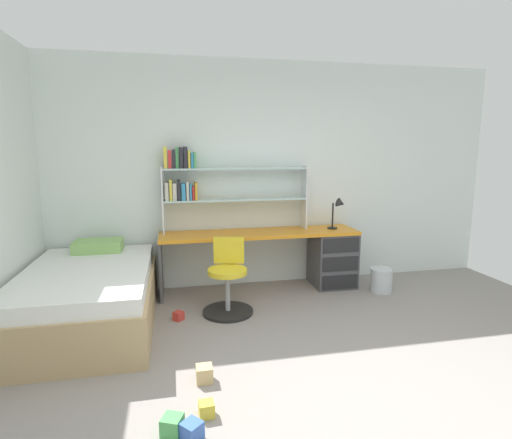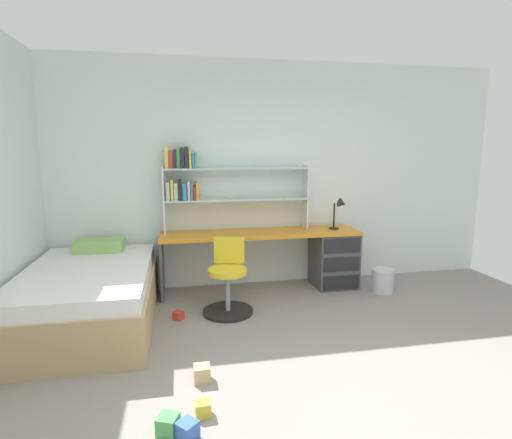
% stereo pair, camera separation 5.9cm
% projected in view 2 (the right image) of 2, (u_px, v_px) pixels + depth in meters
% --- Properties ---
extents(ground_plane, '(6.00, 6.21, 0.02)m').
position_uv_depth(ground_plane, '(346.00, 412.00, 2.58)').
color(ground_plane, gray).
extents(room_shell, '(6.00, 6.21, 2.70)m').
position_uv_depth(room_shell, '(146.00, 187.00, 3.36)').
color(room_shell, silver).
rests_on(room_shell, ground_plane).
extents(desk, '(2.33, 0.52, 0.71)m').
position_uv_depth(desk, '(312.00, 254.00, 4.86)').
color(desk, orange).
rests_on(desk, ground_plane).
extents(bookshelf_hutch, '(1.70, 0.22, 0.98)m').
position_uv_depth(bookshelf_hutch, '(211.00, 182.00, 4.62)').
color(bookshelf_hutch, silver).
rests_on(bookshelf_hutch, desk).
extents(desk_lamp, '(0.20, 0.17, 0.38)m').
position_uv_depth(desk_lamp, '(340.00, 209.00, 4.79)').
color(desk_lamp, black).
rests_on(desk_lamp, desk).
extents(swivel_chair, '(0.52, 0.52, 0.76)m').
position_uv_depth(swivel_chair, '(228.00, 284.00, 4.11)').
color(swivel_chair, black).
rests_on(swivel_chair, ground_plane).
extents(bed_platform, '(1.18, 1.84, 0.69)m').
position_uv_depth(bed_platform, '(89.00, 297.00, 3.80)').
color(bed_platform, tan).
rests_on(bed_platform, ground_plane).
extents(waste_bin, '(0.25, 0.25, 0.28)m').
position_uv_depth(waste_bin, '(383.00, 281.00, 4.70)').
color(waste_bin, silver).
rests_on(waste_bin, ground_plane).
extents(toy_block_yellow_0, '(0.10, 0.10, 0.09)m').
position_uv_depth(toy_block_yellow_0, '(203.00, 409.00, 2.53)').
color(toy_block_yellow_0, gold).
rests_on(toy_block_yellow_0, ground_plane).
extents(toy_block_blue_1, '(0.15, 0.15, 0.11)m').
position_uv_depth(toy_block_blue_1, '(187.00, 430.00, 2.33)').
color(toy_block_blue_1, '#3860B7').
rests_on(toy_block_blue_1, ground_plane).
extents(toy_block_green_2, '(0.15, 0.15, 0.11)m').
position_uv_depth(toy_block_green_2, '(168.00, 425.00, 2.37)').
color(toy_block_green_2, '#479E51').
rests_on(toy_block_green_2, ground_plane).
extents(toy_block_natural_3, '(0.12, 0.12, 0.12)m').
position_uv_depth(toy_block_natural_3, '(202.00, 373.00, 2.91)').
color(toy_block_natural_3, tan).
rests_on(toy_block_natural_3, ground_plane).
extents(toy_block_red_4, '(0.12, 0.12, 0.09)m').
position_uv_depth(toy_block_red_4, '(178.00, 315.00, 3.96)').
color(toy_block_red_4, red).
rests_on(toy_block_red_4, ground_plane).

